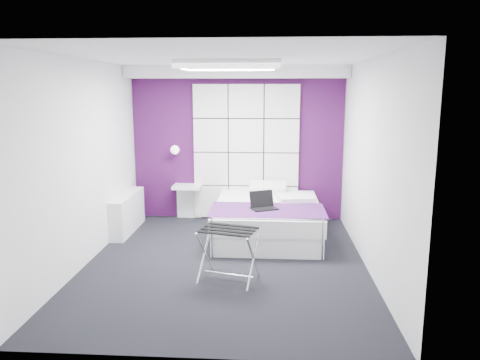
# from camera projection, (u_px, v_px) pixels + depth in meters

# --- Properties ---
(floor) EXTENTS (4.40, 4.40, 0.00)m
(floor) POSITION_uv_depth(u_px,v_px,m) (226.00, 263.00, 6.09)
(floor) COLOR black
(floor) RESTS_ON ground
(ceiling) EXTENTS (4.40, 4.40, 0.00)m
(ceiling) POSITION_uv_depth(u_px,v_px,m) (225.00, 57.00, 5.59)
(ceiling) COLOR white
(ceiling) RESTS_ON wall_back
(wall_back) EXTENTS (3.60, 0.00, 3.60)m
(wall_back) POSITION_uv_depth(u_px,v_px,m) (237.00, 144.00, 7.99)
(wall_back) COLOR silver
(wall_back) RESTS_ON floor
(wall_left) EXTENTS (0.00, 4.40, 4.40)m
(wall_left) POSITION_uv_depth(u_px,v_px,m) (85.00, 163.00, 5.95)
(wall_left) COLOR silver
(wall_left) RESTS_ON floor
(wall_right) EXTENTS (0.00, 4.40, 4.40)m
(wall_right) POSITION_uv_depth(u_px,v_px,m) (371.00, 166.00, 5.73)
(wall_right) COLOR silver
(wall_right) RESTS_ON floor
(accent_wall) EXTENTS (3.58, 0.02, 2.58)m
(accent_wall) POSITION_uv_depth(u_px,v_px,m) (237.00, 144.00, 7.98)
(accent_wall) COLOR #3D0E3F
(accent_wall) RESTS_ON wall_back
(soffit) EXTENTS (3.58, 0.50, 0.20)m
(soffit) POSITION_uv_depth(u_px,v_px,m) (236.00, 72.00, 7.52)
(soffit) COLOR white
(soffit) RESTS_ON wall_back
(headboard) EXTENTS (1.80, 0.08, 2.30)m
(headboard) POSITION_uv_depth(u_px,v_px,m) (246.00, 152.00, 7.95)
(headboard) COLOR white
(headboard) RESTS_ON wall_back
(skylight) EXTENTS (1.36, 0.86, 0.12)m
(skylight) POSITION_uv_depth(u_px,v_px,m) (229.00, 64.00, 6.19)
(skylight) COLOR white
(skylight) RESTS_ON ceiling
(wall_lamp) EXTENTS (0.15, 0.15, 0.15)m
(wall_lamp) POSITION_uv_depth(u_px,v_px,m) (175.00, 149.00, 7.94)
(wall_lamp) COLOR white
(wall_lamp) RESTS_ON wall_back
(radiator) EXTENTS (0.22, 1.20, 0.60)m
(radiator) POSITION_uv_depth(u_px,v_px,m) (127.00, 213.00, 7.41)
(radiator) COLOR white
(radiator) RESTS_ON floor
(bed) EXTENTS (1.62, 1.95, 0.69)m
(bed) POSITION_uv_depth(u_px,v_px,m) (267.00, 218.00, 7.14)
(bed) COLOR white
(bed) RESTS_ON floor
(nightstand) EXTENTS (0.48, 0.37, 0.05)m
(nightstand) POSITION_uv_depth(u_px,v_px,m) (187.00, 186.00, 8.01)
(nightstand) COLOR white
(nightstand) RESTS_ON wall_back
(luggage_rack) EXTENTS (0.63, 0.47, 0.62)m
(luggage_rack) POSITION_uv_depth(u_px,v_px,m) (229.00, 255.00, 5.50)
(luggage_rack) COLOR silver
(luggage_rack) RESTS_ON floor
(laptop) EXTENTS (0.36, 0.25, 0.26)m
(laptop) POSITION_uv_depth(u_px,v_px,m) (264.00, 204.00, 6.67)
(laptop) COLOR black
(laptop) RESTS_ON bed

